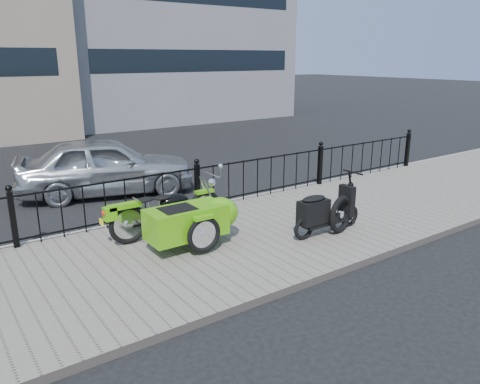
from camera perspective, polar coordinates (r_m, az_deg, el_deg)
ground at (r=8.81m, az=-0.85°, el=-5.01°), size 120.00×120.00×0.00m
sidewalk at (r=8.40m, az=1.09°, el=-5.64°), size 30.00×3.80×0.12m
curb at (r=9.94m, az=-5.54°, el=-2.21°), size 30.00×0.10×0.12m
iron_fence at (r=9.67m, az=-5.21°, el=0.54°), size 14.11×0.11×1.08m
motorcycle_sidecar at (r=7.89m, az=-5.94°, el=-3.06°), size 2.28×1.48×0.98m
scooter at (r=8.42m, az=10.17°, el=-2.42°), size 1.57×0.46×1.07m
spare_tire at (r=8.57m, az=12.18°, el=-2.68°), size 0.70×0.26×0.69m
sedan_car at (r=11.55m, az=-15.98°, el=3.08°), size 4.34×2.68×1.38m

